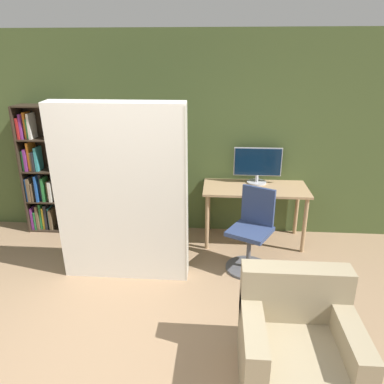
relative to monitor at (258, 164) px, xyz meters
The scene contains 7 objects.
wall_back 1.28m from the monitor, behind, with size 8.00×0.06×2.70m.
desk 0.40m from the monitor, 98.77° to the right, with size 1.35×0.65×0.77m.
monitor is the anchor object (origin of this frame).
office_chair 1.07m from the monitor, 97.27° to the right, with size 0.59×0.59×0.97m.
bookshelf 2.96m from the monitor, behind, with size 0.63×0.32×1.77m.
mattress_near 1.91m from the monitor, 142.93° to the right, with size 1.39×0.31×1.97m.
armchair 2.58m from the monitor, 87.28° to the right, with size 0.85×0.80×0.85m.
Camera 1 is at (0.72, -2.01, 2.39)m, focal length 35.00 mm.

